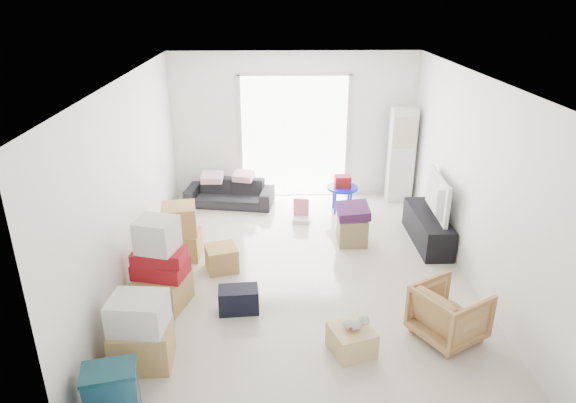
% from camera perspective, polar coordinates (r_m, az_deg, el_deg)
% --- Properties ---
extents(room_shell, '(4.98, 6.48, 3.18)m').
position_cam_1_polar(room_shell, '(6.72, 1.79, 2.12)').
color(room_shell, beige).
rests_on(room_shell, ground).
extents(sliding_door, '(2.10, 0.04, 2.33)m').
position_cam_1_polar(sliding_door, '(9.59, 0.70, 7.72)').
color(sliding_door, white).
rests_on(sliding_door, room_shell).
extents(ac_tower, '(0.45, 0.30, 1.75)m').
position_cam_1_polar(ac_tower, '(9.66, 12.46, 5.03)').
color(ac_tower, silver).
rests_on(ac_tower, room_shell).
extents(tv_console, '(0.43, 1.43, 0.48)m').
position_cam_1_polar(tv_console, '(8.31, 15.23, -2.87)').
color(tv_console, black).
rests_on(tv_console, room_shell).
extents(television, '(0.68, 1.12, 0.14)m').
position_cam_1_polar(television, '(8.19, 15.45, -0.91)').
color(television, black).
rests_on(television, tv_console).
extents(sofa, '(1.64, 0.71, 0.62)m').
position_cam_1_polar(sofa, '(9.44, -6.52, 1.38)').
color(sofa, '#222327').
rests_on(sofa, room_shell).
extents(pillow_left, '(0.35, 0.28, 0.11)m').
position_cam_1_polar(pillow_left, '(9.32, -8.48, 3.38)').
color(pillow_left, '#E2A5B1').
rests_on(pillow_left, sofa).
extents(pillow_right, '(0.37, 0.33, 0.11)m').
position_cam_1_polar(pillow_right, '(9.33, -4.99, 3.55)').
color(pillow_right, '#E2A5B1').
rests_on(pillow_right, sofa).
extents(armchair, '(0.90, 0.91, 0.70)m').
position_cam_1_polar(armchair, '(6.16, 17.52, -11.50)').
color(armchair, tan).
rests_on(armchair, room_shell).
extents(storage_bins, '(0.54, 0.43, 0.56)m').
position_cam_1_polar(storage_bins, '(5.24, -18.98, -19.52)').
color(storage_bins, navy).
rests_on(storage_bins, room_shell).
extents(box_stack_a, '(0.62, 0.52, 0.81)m').
position_cam_1_polar(box_stack_a, '(5.71, -16.03, -13.85)').
color(box_stack_a, tan).
rests_on(box_stack_a, room_shell).
extents(box_stack_b, '(0.72, 0.72, 1.17)m').
position_cam_1_polar(box_stack_b, '(6.55, -13.96, -7.28)').
color(box_stack_b, tan).
rests_on(box_stack_b, room_shell).
extents(box_stack_c, '(0.57, 0.54, 0.82)m').
position_cam_1_polar(box_stack_c, '(7.68, -11.86, -3.36)').
color(box_stack_c, tan).
rests_on(box_stack_c, room_shell).
extents(loose_box, '(0.52, 0.52, 0.35)m').
position_cam_1_polar(loose_box, '(7.35, -7.38, -6.26)').
color(loose_box, tan).
rests_on(loose_box, room_shell).
extents(duffel_bag, '(0.51, 0.33, 0.31)m').
position_cam_1_polar(duffel_bag, '(6.45, -5.51, -10.80)').
color(duffel_bag, black).
rests_on(duffel_bag, room_shell).
extents(ottoman, '(0.44, 0.44, 0.44)m').
position_cam_1_polar(ottoman, '(8.06, 7.12, -3.19)').
color(ottoman, '#988158').
rests_on(ottoman, room_shell).
extents(blanket, '(0.48, 0.48, 0.14)m').
position_cam_1_polar(blanket, '(7.94, 7.22, -1.31)').
color(blanket, '#3B1A41').
rests_on(blanket, ottoman).
extents(kids_table, '(0.55, 0.55, 0.67)m').
position_cam_1_polar(kids_table, '(9.09, 6.07, 1.71)').
color(kids_table, '#0C1CCE').
rests_on(kids_table, room_shell).
extents(toy_walker, '(0.32, 0.29, 0.38)m').
position_cam_1_polar(toy_walker, '(8.81, 1.49, -1.51)').
color(toy_walker, silver).
rests_on(toy_walker, room_shell).
extents(wood_crate, '(0.55, 0.55, 0.29)m').
position_cam_1_polar(wood_crate, '(5.84, 7.08, -15.02)').
color(wood_crate, '#DCBD7F').
rests_on(wood_crate, room_shell).
extents(plush_bunny, '(0.30, 0.18, 0.15)m').
position_cam_1_polar(plush_bunny, '(5.72, 7.51, -13.25)').
color(plush_bunny, '#B2ADA8').
rests_on(plush_bunny, wood_crate).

